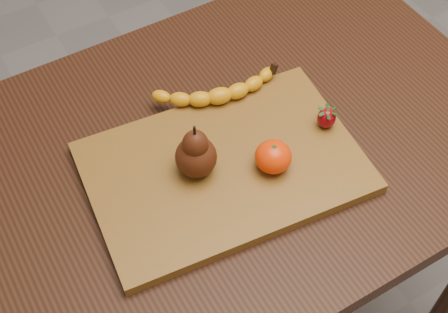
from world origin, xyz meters
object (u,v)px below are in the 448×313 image
table (237,171)px  mandarin (273,157)px  pear (196,150)px  cutting_board (224,167)px

table → mandarin: bearing=-84.8°
pear → mandarin: bearing=-27.6°
pear → mandarin: 0.13m
cutting_board → pear: pear is taller
table → mandarin: (0.01, -0.09, 0.14)m
table → mandarin: 0.17m
table → cutting_board: bearing=-139.9°
cutting_board → mandarin: 0.09m
table → mandarin: mandarin is taller
cutting_board → pear: 0.08m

